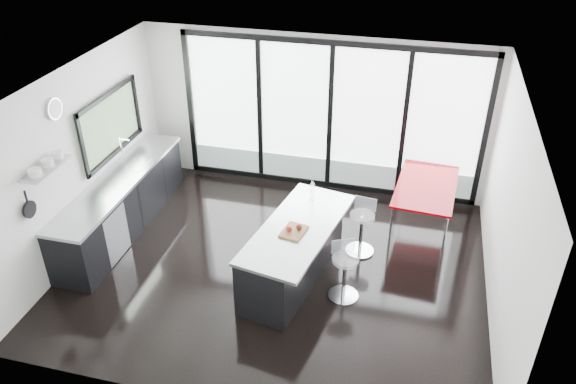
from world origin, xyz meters
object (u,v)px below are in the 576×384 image
(bar_stool_far, at_px, (361,233))
(red_table, at_px, (423,208))
(island, at_px, (293,251))
(bar_stool_near, at_px, (344,277))

(bar_stool_far, bearing_deg, red_table, 50.39)
(island, height_order, red_table, island)
(island, relative_size, bar_stool_far, 3.36)
(island, bearing_deg, bar_stool_near, -18.20)
(island, relative_size, bar_stool_near, 3.46)
(bar_stool_near, height_order, bar_stool_far, bar_stool_far)
(bar_stool_far, bearing_deg, island, -129.48)
(red_table, bearing_deg, bar_stool_near, -116.74)
(island, height_order, bar_stool_far, island)
(bar_stool_near, bearing_deg, bar_stool_far, 60.95)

